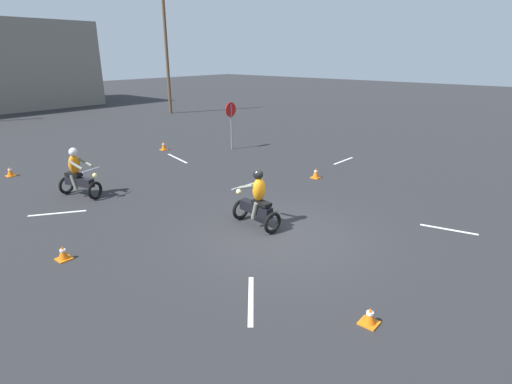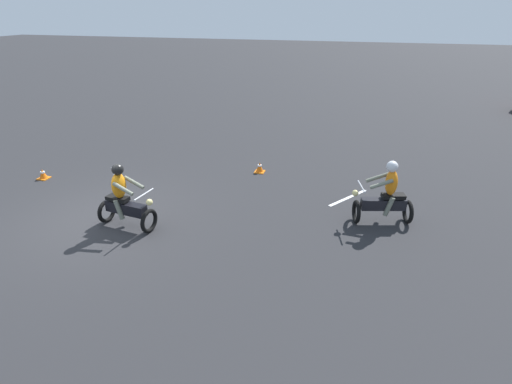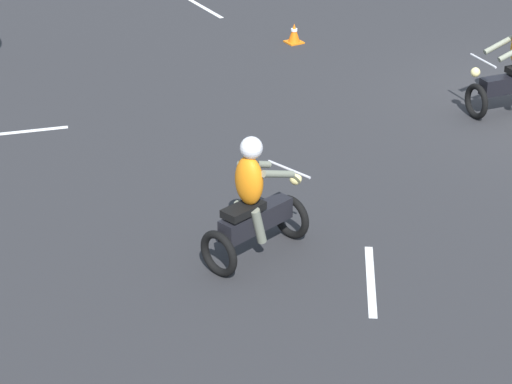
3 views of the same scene
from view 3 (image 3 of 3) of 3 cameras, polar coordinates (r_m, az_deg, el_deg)
motorcycle_rider_background at (r=12.27m, az=-0.11°, el=-0.78°), size 0.98×1.56×1.66m
traffic_cone_far_right at (r=20.28m, az=2.19°, el=9.03°), size 0.32×0.32×0.40m
lane_stripe_e at (r=22.62m, az=-2.91°, el=10.43°), size 1.61×0.14×0.01m
lane_stripe_n at (r=16.57m, az=-14.16°, el=3.26°), size 0.61×1.97×0.01m
lane_stripe_nw at (r=12.21m, az=6.57°, el=-5.04°), size 1.40×1.00×0.01m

